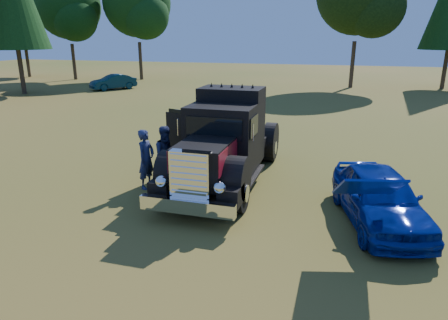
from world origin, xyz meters
TOP-DOWN VIEW (x-y plane):
  - ground at (0.00, 0.00)m, footprint 120.00×120.00m
  - diamond_t_truck at (-0.26, 2.60)m, footprint 3.34×7.16m
  - hotrod_coupe at (4.35, 0.84)m, footprint 2.66×4.49m
  - spectator_near at (-2.46, 1.47)m, footprint 0.54×0.74m
  - spectator_far at (-2.01, 2.04)m, footprint 1.16×1.16m
  - distant_teal_car at (-16.43, 22.64)m, footprint 3.49×4.05m

SIDE VIEW (x-z plane):
  - ground at x=0.00m, z-range 0.00..0.00m
  - distant_teal_car at x=-16.43m, z-range 0.00..1.32m
  - hotrod_coupe at x=4.35m, z-range -0.22..1.66m
  - spectator_near at x=-2.46m, z-range 0.00..1.88m
  - spectator_far at x=-2.01m, z-range 0.00..1.90m
  - diamond_t_truck at x=-0.26m, z-range -0.22..2.78m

